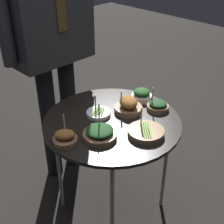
% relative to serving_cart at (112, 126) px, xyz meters
% --- Properties ---
extents(ground_plane, '(8.00, 8.00, 0.00)m').
position_rel_serving_cart_xyz_m(ground_plane, '(0.00, 0.00, -0.59)').
color(ground_plane, black).
extents(serving_cart, '(0.72, 0.72, 0.63)m').
position_rel_serving_cart_xyz_m(serving_cart, '(0.00, 0.00, 0.00)').
color(serving_cart, black).
rests_on(serving_cart, ground_plane).
extents(bowl_asparagus_front_right, '(0.13, 0.13, 0.14)m').
position_rel_serving_cart_xyz_m(bowl_asparagus_front_right, '(-0.01, 0.09, 0.05)').
color(bowl_asparagus_front_right, silver).
rests_on(bowl_asparagus_front_right, serving_cart).
extents(bowl_spinach_mid_left, '(0.12, 0.12, 0.13)m').
position_rel_serving_cart_xyz_m(bowl_spinach_mid_left, '(0.25, -0.10, 0.06)').
color(bowl_spinach_mid_left, brown).
rests_on(bowl_spinach_mid_left, serving_cart).
extents(bowl_spinach_mid_right, '(0.16, 0.16, 0.16)m').
position_rel_serving_cart_xyz_m(bowl_spinach_mid_right, '(-0.15, -0.07, 0.06)').
color(bowl_spinach_mid_right, brown).
rests_on(bowl_spinach_mid_right, serving_cart).
extents(bowl_spinach_front_center, '(0.12, 0.12, 0.07)m').
position_rel_serving_cart_xyz_m(bowl_spinach_front_center, '(0.28, 0.04, 0.07)').
color(bowl_spinach_front_center, silver).
rests_on(bowl_spinach_front_center, serving_cart).
extents(bowl_roast_far_rim, '(0.15, 0.16, 0.13)m').
position_rel_serving_cart_xyz_m(bowl_roast_far_rim, '(0.12, 0.00, 0.08)').
color(bowl_roast_far_rim, brown).
rests_on(bowl_roast_far_rim, serving_cart).
extents(bowl_asparagus_center, '(0.18, 0.18, 0.13)m').
position_rel_serving_cart_xyz_m(bowl_asparagus_center, '(0.02, -0.21, 0.05)').
color(bowl_asparagus_center, brown).
rests_on(bowl_asparagus_center, serving_cart).
extents(bowl_roast_front_left, '(0.12, 0.12, 0.14)m').
position_rel_serving_cart_xyz_m(bowl_roast_front_left, '(-0.29, 0.02, 0.07)').
color(bowl_roast_front_left, brown).
rests_on(bowl_roast_front_left, serving_cart).
extents(waiter_figure, '(0.61, 0.23, 1.65)m').
position_rel_serving_cart_xyz_m(waiter_figure, '(0.01, 0.49, 0.45)').
color(waiter_figure, black).
rests_on(waiter_figure, ground_plane).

